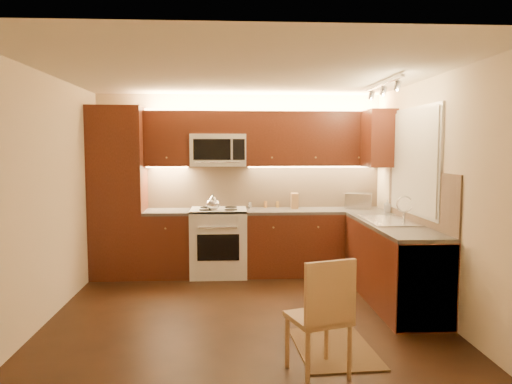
{
  "coord_description": "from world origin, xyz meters",
  "views": [
    {
      "loc": [
        -0.17,
        -4.98,
        1.75
      ],
      "look_at": [
        0.15,
        0.55,
        1.25
      ],
      "focal_mm": 34.35,
      "sensor_mm": 36.0,
      "label": 1
    }
  ],
  "objects": [
    {
      "name": "floor",
      "position": [
        0.0,
        0.0,
        0.0
      ],
      "size": [
        4.0,
        4.0,
        0.01
      ],
      "primitive_type": "cube",
      "color": "black",
      "rests_on": "ground"
    },
    {
      "name": "ceiling",
      "position": [
        0.0,
        0.0,
        2.5
      ],
      "size": [
        4.0,
        4.0,
        0.01
      ],
      "primitive_type": "cube",
      "color": "beige",
      "rests_on": "ground"
    },
    {
      "name": "wall_back",
      "position": [
        0.0,
        2.0,
        1.25
      ],
      "size": [
        4.0,
        0.01,
        2.5
      ],
      "primitive_type": "cube",
      "color": "beige",
      "rests_on": "ground"
    },
    {
      "name": "wall_front",
      "position": [
        0.0,
        -2.0,
        1.25
      ],
      "size": [
        4.0,
        0.01,
        2.5
      ],
      "primitive_type": "cube",
      "color": "beige",
      "rests_on": "ground"
    },
    {
      "name": "wall_left",
      "position": [
        -2.0,
        0.0,
        1.25
      ],
      "size": [
        0.01,
        4.0,
        2.5
      ],
      "primitive_type": "cube",
      "color": "beige",
      "rests_on": "ground"
    },
    {
      "name": "wall_right",
      "position": [
        2.0,
        0.0,
        1.25
      ],
      "size": [
        0.01,
        4.0,
        2.5
      ],
      "primitive_type": "cube",
      "color": "beige",
      "rests_on": "ground"
    },
    {
      "name": "pantry",
      "position": [
        -1.65,
        1.7,
        1.15
      ],
      "size": [
        0.7,
        0.6,
        2.3
      ],
      "primitive_type": "cube",
      "color": "#3F190D",
      "rests_on": "floor"
    },
    {
      "name": "base_cab_back_left",
      "position": [
        -0.99,
        1.7,
        0.43
      ],
      "size": [
        0.62,
        0.6,
        0.86
      ],
      "primitive_type": "cube",
      "color": "#3F190D",
      "rests_on": "floor"
    },
    {
      "name": "counter_back_left",
      "position": [
        -0.99,
        1.7,
        0.88
      ],
      "size": [
        0.62,
        0.6,
        0.04
      ],
      "primitive_type": "cube",
      "color": "#3C3937",
      "rests_on": "base_cab_back_left"
    },
    {
      "name": "base_cab_back_right",
      "position": [
        1.04,
        1.7,
        0.43
      ],
      "size": [
        1.92,
        0.6,
        0.86
      ],
      "primitive_type": "cube",
      "color": "#3F190D",
      "rests_on": "floor"
    },
    {
      "name": "counter_back_right",
      "position": [
        1.04,
        1.7,
        0.88
      ],
      "size": [
        1.92,
        0.6,
        0.04
      ],
      "primitive_type": "cube",
      "color": "#3C3937",
      "rests_on": "base_cab_back_right"
    },
    {
      "name": "base_cab_right",
      "position": [
        1.7,
        0.4,
        0.43
      ],
      "size": [
        0.6,
        2.0,
        0.86
      ],
      "primitive_type": "cube",
      "color": "#3F190D",
      "rests_on": "floor"
    },
    {
      "name": "counter_right",
      "position": [
        1.7,
        0.4,
        0.88
      ],
      "size": [
        0.6,
        2.0,
        0.04
      ],
      "primitive_type": "cube",
      "color": "#3C3937",
      "rests_on": "base_cab_right"
    },
    {
      "name": "dishwasher",
      "position": [
        1.7,
        -0.3,
        0.43
      ],
      "size": [
        0.58,
        0.6,
        0.84
      ],
      "primitive_type": "cube",
      "color": "silver",
      "rests_on": "floor"
    },
    {
      "name": "backsplash_back",
      "position": [
        0.35,
        1.99,
        1.2
      ],
      "size": [
        3.3,
        0.02,
        0.6
      ],
      "primitive_type": "cube",
      "color": "tan",
      "rests_on": "wall_back"
    },
    {
      "name": "backsplash_right",
      "position": [
        1.99,
        0.4,
        1.2
      ],
      "size": [
        0.02,
        2.0,
        0.6
      ],
      "primitive_type": "cube",
      "color": "tan",
      "rests_on": "wall_right"
    },
    {
      "name": "upper_cab_back_left",
      "position": [
        -0.99,
        1.82,
        1.88
      ],
      "size": [
        0.62,
        0.35,
        0.75
      ],
      "primitive_type": "cube",
      "color": "#3F190D",
      "rests_on": "wall_back"
    },
    {
      "name": "upper_cab_back_right",
      "position": [
        1.04,
        1.82,
        1.88
      ],
      "size": [
        1.92,
        0.35,
        0.75
      ],
      "primitive_type": "cube",
      "color": "#3F190D",
      "rests_on": "wall_back"
    },
    {
      "name": "upper_cab_bridge",
      "position": [
        -0.3,
        1.82,
        2.09
      ],
      "size": [
        0.76,
        0.35,
        0.31
      ],
      "primitive_type": "cube",
      "color": "#3F190D",
      "rests_on": "wall_back"
    },
    {
      "name": "upper_cab_right_corner",
      "position": [
        1.82,
        1.4,
        1.88
      ],
      "size": [
        0.35,
        0.5,
        0.75
      ],
      "primitive_type": "cube",
      "color": "#3F190D",
      "rests_on": "wall_right"
    },
    {
      "name": "stove",
      "position": [
        -0.3,
        1.68,
        0.46
      ],
      "size": [
        0.76,
        0.65,
        0.92
      ],
      "primitive_type": null,
      "color": "silver",
      "rests_on": "floor"
    },
    {
      "name": "microwave",
      "position": [
        -0.3,
        1.81,
        1.72
      ],
      "size": [
        0.76,
        0.38,
        0.44
      ],
      "primitive_type": null,
      "color": "silver",
      "rests_on": "wall_back"
    },
    {
      "name": "window_frame",
      "position": [
        1.99,
        0.55,
        1.6
      ],
      "size": [
        0.03,
        1.44,
        1.24
      ],
      "primitive_type": "cube",
      "color": "silver",
      "rests_on": "wall_right"
    },
    {
      "name": "window_blinds",
      "position": [
        1.97,
        0.55,
        1.6
      ],
      "size": [
        0.02,
        1.36,
        1.16
      ],
      "primitive_type": "cube",
      "color": "silver",
      "rests_on": "wall_right"
    },
    {
      "name": "sink",
      "position": [
        1.7,
        0.55,
        0.98
      ],
      "size": [
        0.52,
        0.86,
        0.15
      ],
      "primitive_type": null,
      "color": "silver",
      "rests_on": "counter_right"
    },
    {
      "name": "faucet",
      "position": [
        1.88,
        0.55,
        1.05
      ],
      "size": [
        0.2,
        0.04,
        0.3
      ],
      "primitive_type": null,
      "color": "silver",
      "rests_on": "counter_right"
    },
    {
      "name": "track_light_bar",
      "position": [
        1.55,
        0.4,
        2.46
      ],
      "size": [
        0.04,
        1.2,
        0.03
      ],
      "primitive_type": "cube",
      "color": "silver",
      "rests_on": "ceiling"
    },
    {
      "name": "kettle",
      "position": [
        -0.37,
        1.52,
        1.03
      ],
      "size": [
        0.21,
        0.21,
        0.22
      ],
      "primitive_type": null,
      "rotation": [
        0.0,
        0.0,
        0.08
      ],
      "color": "silver",
      "rests_on": "stove"
    },
    {
      "name": "toaster_oven",
      "position": [
        1.67,
        1.77,
        1.01
      ],
      "size": [
        0.42,
        0.37,
        0.22
      ],
      "primitive_type": "cube",
      "rotation": [
        0.0,
        0.0,
        -0.31
      ],
      "color": "silver",
      "rests_on": "counter_back_right"
    },
    {
      "name": "knife_block",
      "position": [
        0.77,
        1.81,
        1.01
      ],
      "size": [
        0.11,
        0.16,
        0.22
      ],
      "primitive_type": "cube",
      "rotation": [
        0.0,
        0.0,
        -0.04
      ],
      "color": "#A3744A",
      "rests_on": "counter_back_right"
    },
    {
      "name": "spice_jar_a",
      "position": [
        0.14,
        1.91,
        0.94
      ],
      "size": [
        0.06,
        0.06,
        0.09
      ],
      "primitive_type": "cylinder",
      "rotation": [
        0.0,
        0.0,
        0.29
      ],
      "color": "silver",
      "rests_on": "counter_back_right"
    },
    {
      "name": "spice_jar_b",
      "position": [
        0.54,
        1.94,
        0.94
      ],
      "size": [
        0.05,
        0.05,
        0.09
      ],
      "primitive_type": "cylinder",
      "rotation": [
        0.0,
        0.0,
        -0.35
      ],
      "color": "olive",
      "rests_on": "counter_back_right"
    },
    {
      "name": "spice_jar_c",
      "position": [
        0.14,
        1.84,
        0.95
      ],
      "size": [
        0.06,
        0.06,
        0.09
      ],
      "primitive_type": "cylinder",
      "rotation": [
        0.0,
        0.0,
        -0.34
      ],
      "color": "silver",
      "rests_on": "counter_back_right"
    },
    {
      "name": "spice_jar_d",
      "position": [
        0.37,
        1.94,
        0.95
      ],
      "size": [
        0.05,
        0.05,
        0.09
      ],
      "primitive_type": "cylinder",
      "rotation": [
        0.0,
        0.0,
        0.14
      ],
      "color": "#A06730",
      "rests_on": "counter_back_right"
    },
    {
      "name": "soap_bottle",
      "position": [
        1.94,
        1.34,
        0.98
      ],
      "size": [
        0.09,
        0.09,
        0.17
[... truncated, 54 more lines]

